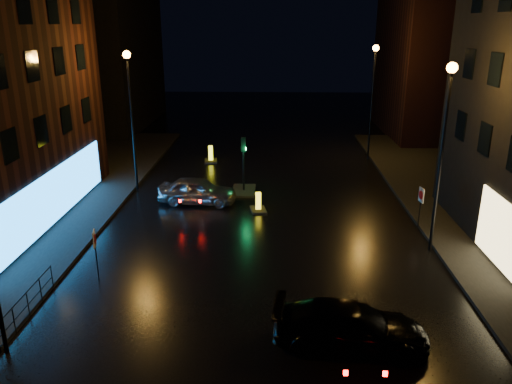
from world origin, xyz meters
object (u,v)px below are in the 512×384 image
traffic_signal (244,184)px  bollard_near (258,207)px  silver_hatchback (197,191)px  dark_sedan (350,326)px  bollard_far (211,158)px  road_sign_right (421,199)px  road_sign_left (95,243)px

traffic_signal → bollard_near: traffic_signal is taller
silver_hatchback → dark_sedan: size_ratio=0.90×
dark_sedan → bollard_near: 12.50m
dark_sedan → bollard_near: dark_sedan is taller
traffic_signal → bollard_far: size_ratio=2.34×
traffic_signal → bollard_far: traffic_signal is taller
dark_sedan → road_sign_right: (4.80, 9.67, 0.94)m
traffic_signal → dark_sedan: 15.87m
traffic_signal → silver_hatchback: bearing=-140.2°
road_sign_left → dark_sedan: bearing=-35.8°
bollard_near → road_sign_left: 10.18m
silver_hatchback → road_sign_right: road_sign_right is taller
traffic_signal → dark_sedan: size_ratio=0.70×
bollard_far → road_sign_left: size_ratio=0.71×
bollard_near → road_sign_right: size_ratio=0.61×
road_sign_left → bollard_far: bearing=70.0°
dark_sedan → bollard_far: 23.30m
road_sign_right → bollard_near: bearing=-25.0°
silver_hatchback → bollard_far: size_ratio=2.99×
silver_hatchback → road_sign_left: 9.46m
silver_hatchback → road_sign_right: 12.18m
bollard_near → bollard_far: 10.83m
bollard_near → road_sign_left: bearing=-138.8°
silver_hatchback → dark_sedan: (6.82, -13.17, -0.04)m
dark_sedan → road_sign_left: road_sign_left is taller
dark_sedan → road_sign_left: bearing=72.7°
silver_hatchback → bollard_far: (-0.33, 9.00, -0.49)m
dark_sedan → bollard_near: (-3.30, 12.05, -0.48)m
bollard_far → road_sign_left: 18.22m
traffic_signal → silver_hatchback: traffic_signal is taller
bollard_far → road_sign_left: bearing=-104.5°
dark_sedan → road_sign_right: road_sign_right is taller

